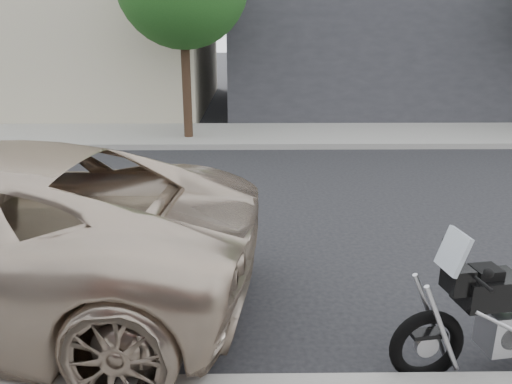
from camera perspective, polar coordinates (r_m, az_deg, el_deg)
The scene contains 4 objects.
ground at distance 8.18m, azimuth 1.51°, elevation -3.26°, with size 120.00×120.00×0.00m, color black.
far_sidewalk at distance 14.41m, azimuth 0.53°, elevation 6.51°, with size 44.00×3.00×0.15m, color gray.
far_building_dark at distance 22.34m, azimuth 19.42°, elevation 18.53°, with size 16.00×11.00×7.00m.
far_building_cream at distance 22.84m, azimuth -24.53°, elevation 19.20°, with size 14.00×11.00×8.00m.
Camera 1 is at (0.31, 7.61, 2.99)m, focal length 35.00 mm.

